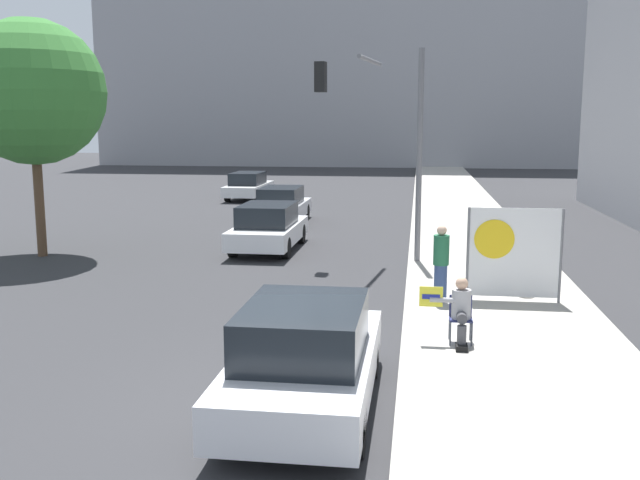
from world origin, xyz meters
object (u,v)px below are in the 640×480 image
Objects in this scene: traffic_light_pole at (382,120)px; street_tree_near_curb at (32,92)px; car_on_road_nearest at (268,227)px; car_on_road_distant at (248,186)px; protest_banner at (513,253)px; parked_car_curbside at (305,358)px; jogger_on_sidewalk at (441,263)px; pedestrian_behind at (521,256)px; car_on_road_midblock at (282,205)px; seated_protester at (460,309)px.

traffic_light_pole is 10.21m from street_tree_near_curb.
car_on_road_nearest reaches higher than car_on_road_distant.
protest_banner reaches higher than car_on_road_distant.
parked_car_curbside is (-3.57, -6.19, -0.45)m from protest_banner.
jogger_on_sidewalk is 2.20m from pedestrian_behind.
protest_banner is at bearing -58.32° from car_on_road_midblock.
car_on_road_nearest is (-7.01, 5.19, -0.23)m from pedestrian_behind.
jogger_on_sidewalk is 1.02× the size of pedestrian_behind.
pedestrian_behind is 22.88m from car_on_road_distant.
jogger_on_sidewalk reaches higher than car_on_road_midblock.
jogger_on_sidewalk is at bearing 71.18° from parked_car_curbside.
traffic_light_pole is (-1.56, 4.75, 3.08)m from jogger_on_sidewalk.
jogger_on_sidewalk is 13.63m from car_on_road_midblock.
car_on_road_nearest is (-5.42, 9.38, -0.02)m from seated_protester.
car_on_road_nearest is at bearing -83.07° from car_on_road_midblock.
traffic_light_pole is 1.33× the size of parked_car_curbside.
jogger_on_sidewalk is 6.28m from parked_car_curbside.
car_on_road_nearest is at bearing 16.11° from street_tree_near_curb.
seated_protester is 0.27× the size of parked_car_curbside.
pedestrian_behind is 13.51m from car_on_road_midblock.
parked_car_curbside is at bearing -78.03° from car_on_road_midblock.
car_on_road_midblock is at bearing -87.87° from jogger_on_sidewalk.
jogger_on_sidewalk is at bearing -51.08° from car_on_road_nearest.
traffic_light_pole is at bearing 87.50° from parked_car_curbside.
car_on_road_midblock reaches higher than seated_protester.
car_on_road_midblock is at bearing 53.05° from street_tree_near_curb.
protest_banner is at bearing -55.43° from traffic_light_pole.
jogger_on_sidewalk is at bearing -170.79° from protest_banner.
car_on_road_midblock is 0.64× the size of street_tree_near_curb.
seated_protester is 8.60m from traffic_light_pole.
traffic_light_pole is 1.32× the size of car_on_road_nearest.
parked_car_curbside is 0.63× the size of street_tree_near_curb.
protest_banner is 0.29× the size of street_tree_near_curb.
protest_banner reaches higher than parked_car_curbside.
protest_banner is 0.46× the size of car_on_road_midblock.
car_on_road_distant is at bearing 105.18° from parked_car_curbside.
traffic_light_pole is at bearing -24.63° from car_on_road_nearest.
protest_banner is 14.15m from car_on_road_midblock.
pedestrian_behind reaches higher than car_on_road_midblock.
street_tree_near_curb is (-5.85, -7.78, 4.12)m from car_on_road_midblock.
car_on_road_distant is at bearing 104.26° from seated_protester.
protest_banner reaches higher than jogger_on_sidewalk.
pedestrian_behind is at bearing -36.53° from car_on_road_nearest.
street_tree_near_curb is at bearing 132.93° from parked_car_curbside.
jogger_on_sidewalk reaches higher than car_on_road_distant.
traffic_light_pole reaches higher than jogger_on_sidewalk.
seated_protester is at bearing -31.97° from street_tree_near_curb.
car_on_road_midblock is (-6.14, 15.27, -0.03)m from seated_protester.
traffic_light_pole reaches higher than car_on_road_nearest.
pedestrian_behind is at bearing -55.10° from car_on_road_midblock.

